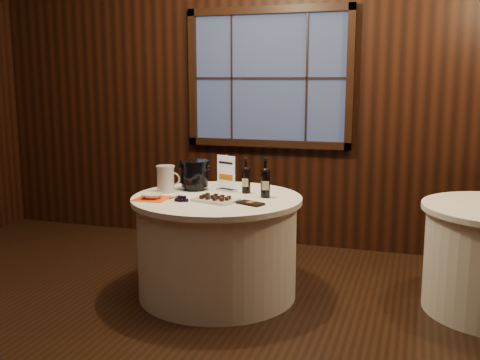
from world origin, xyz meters
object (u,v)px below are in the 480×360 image
(chocolate_plate, at_px, (216,199))
(cracker_bowl, at_px, (152,196))
(chocolate_box, at_px, (250,203))
(main_table, at_px, (217,246))
(ice_bucket, at_px, (195,174))
(glass_pitcher, at_px, (166,179))
(port_bottle_right, at_px, (265,180))
(port_bottle_left, at_px, (246,178))
(sign_stand, at_px, (227,178))
(grape_bunch, at_px, (182,199))

(chocolate_plate, xyz_separation_m, cracker_bowl, (-0.47, -0.07, 0.00))
(chocolate_plate, relative_size, chocolate_box, 1.80)
(main_table, relative_size, ice_bucket, 5.46)
(main_table, bearing_deg, glass_pitcher, 174.97)
(port_bottle_right, distance_m, glass_pitcher, 0.79)
(port_bottle_right, distance_m, cracker_bowl, 0.84)
(chocolate_plate, xyz_separation_m, chocolate_box, (0.27, -0.02, -0.01))
(port_bottle_right, bearing_deg, port_bottle_left, 132.55)
(chocolate_box, xyz_separation_m, glass_pitcher, (-0.75, 0.22, 0.10))
(sign_stand, relative_size, chocolate_plate, 0.84)
(main_table, height_order, grape_bunch, grape_bunch)
(main_table, relative_size, sign_stand, 4.40)
(port_bottle_left, xyz_separation_m, chocolate_plate, (-0.12, -0.35, -0.10))
(sign_stand, xyz_separation_m, glass_pitcher, (-0.44, -0.19, 0.01))
(sign_stand, bearing_deg, chocolate_box, -30.20)
(glass_pitcher, bearing_deg, main_table, -7.50)
(port_bottle_left, height_order, chocolate_plate, port_bottle_left)
(port_bottle_left, relative_size, ice_bucket, 1.17)
(sign_stand, bearing_deg, chocolate_plate, -60.75)
(sign_stand, relative_size, grape_bunch, 1.68)
(cracker_bowl, bearing_deg, main_table, 27.89)
(sign_stand, height_order, glass_pitcher, sign_stand)
(chocolate_plate, bearing_deg, glass_pitcher, 157.92)
(sign_stand, xyz_separation_m, ice_bucket, (-0.26, -0.03, 0.02))
(port_bottle_left, distance_m, chocolate_plate, 0.38)
(grape_bunch, bearing_deg, glass_pitcher, 132.78)
(grape_bunch, xyz_separation_m, cracker_bowl, (-0.24, 0.01, 0.00))
(main_table, xyz_separation_m, chocolate_plate, (0.05, -0.16, 0.40))
(sign_stand, distance_m, glass_pitcher, 0.48)
(main_table, xyz_separation_m, chocolate_box, (0.32, -0.18, 0.39))
(port_bottle_left, height_order, port_bottle_right, port_bottle_right)
(chocolate_plate, xyz_separation_m, glass_pitcher, (-0.49, 0.20, 0.09))
(port_bottle_left, xyz_separation_m, cracker_bowl, (-0.59, -0.42, -0.10))
(grape_bunch, bearing_deg, ice_bucket, 100.10)
(sign_stand, relative_size, port_bottle_left, 1.06)
(main_table, distance_m, sign_stand, 0.53)
(port_bottle_left, bearing_deg, port_bottle_right, -33.67)
(sign_stand, height_order, port_bottle_right, port_bottle_right)
(main_table, distance_m, ice_bucket, 0.60)
(main_table, distance_m, grape_bunch, 0.50)
(ice_bucket, bearing_deg, main_table, -36.97)
(grape_bunch, distance_m, cracker_bowl, 0.24)
(main_table, xyz_separation_m, ice_bucket, (-0.26, 0.20, 0.51))
(chocolate_box, bearing_deg, sign_stand, 150.16)
(glass_pitcher, relative_size, cracker_bowl, 1.39)
(main_table, xyz_separation_m, grape_bunch, (-0.18, -0.24, 0.40))
(ice_bucket, distance_m, chocolate_box, 0.70)
(main_table, relative_size, port_bottle_left, 4.66)
(chocolate_plate, bearing_deg, chocolate_box, -4.47)
(chocolate_box, bearing_deg, grape_bunch, -151.35)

